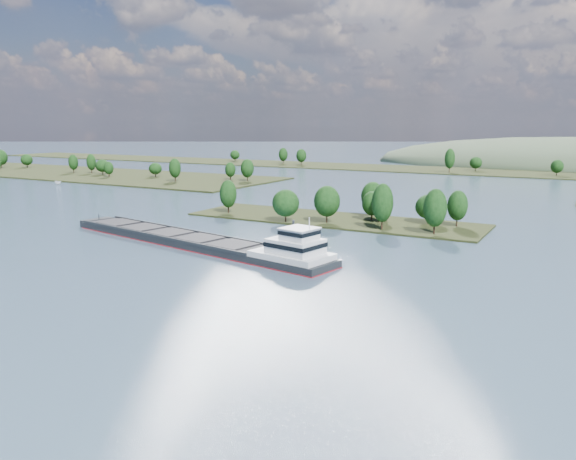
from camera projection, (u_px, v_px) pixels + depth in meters
The scene contains 7 objects.
ground at pixel (231, 257), 137.77m from camera, with size 1800.00×1800.00×0.00m, color #314856.
tree_island at pixel (349, 210), 184.16m from camera, with size 100.00×33.45×15.26m.
left_bank at pixel (66, 172), 367.12m from camera, with size 300.00×80.00×14.76m.
back_shoreline at pixel (481, 171), 373.98m from camera, with size 900.00×60.00×16.80m.
hill_west at pixel (575, 165), 435.17m from camera, with size 320.00×160.00×44.00m, color #3D4E36.
cargo_barge at pixel (205, 242), 147.42m from camera, with size 93.02×27.97×12.52m.
motorboat at pixel (58, 183), 299.57m from camera, with size 1.98×5.27×2.04m, color white.
Camera 1 is at (77.52, 9.68, 32.27)m, focal length 35.00 mm.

